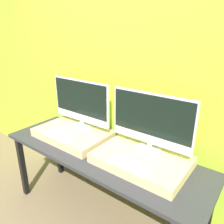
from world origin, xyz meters
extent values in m
cube|color=#9ED12D|center=(0.00, 0.68, 1.30)|extent=(8.00, 0.04, 2.60)
cube|color=#2D2D33|center=(0.00, 0.30, 0.71)|extent=(1.86, 0.61, 0.03)
cube|color=black|center=(-0.87, 0.06, 0.35)|extent=(0.05, 0.05, 0.70)
cube|color=black|center=(-0.87, 0.55, 0.35)|extent=(0.05, 0.05, 0.70)
cube|color=black|center=(0.87, 0.55, 0.35)|extent=(0.05, 0.05, 0.70)
cube|color=#D6B77F|center=(-0.37, 0.35, 0.76)|extent=(0.69, 0.46, 0.08)
cylinder|color=silver|center=(-0.37, 0.47, 0.81)|extent=(0.20, 0.20, 0.01)
cylinder|color=silver|center=(-0.37, 0.47, 0.84)|extent=(0.04, 0.04, 0.05)
cube|color=silver|center=(-0.37, 0.47, 1.06)|extent=(0.67, 0.02, 0.40)
cube|color=black|center=(-0.37, 0.46, 1.09)|extent=(0.65, 0.00, 0.32)
cube|color=silver|center=(-0.37, 0.46, 0.89)|extent=(0.66, 0.00, 0.06)
cube|color=silver|center=(-0.37, 0.19, 0.81)|extent=(0.31, 0.13, 0.01)
cube|color=#B2B2B7|center=(-0.37, 0.19, 0.81)|extent=(0.29, 0.12, 0.00)
cube|color=#D6B77F|center=(0.37, 0.35, 0.76)|extent=(0.69, 0.46, 0.08)
cylinder|color=silver|center=(0.37, 0.47, 0.81)|extent=(0.20, 0.20, 0.01)
cylinder|color=silver|center=(0.37, 0.47, 0.84)|extent=(0.04, 0.04, 0.05)
cube|color=silver|center=(0.37, 0.47, 1.06)|extent=(0.67, 0.02, 0.40)
cube|color=black|center=(0.37, 0.46, 1.09)|extent=(0.65, 0.00, 0.32)
cube|color=silver|center=(0.37, 0.46, 0.89)|extent=(0.66, 0.00, 0.06)
cube|color=silver|center=(0.37, 0.19, 0.81)|extent=(0.31, 0.13, 0.01)
cube|color=#B2B2B7|center=(0.37, 0.19, 0.81)|extent=(0.29, 0.12, 0.00)
camera|label=1|loc=(1.06, -0.92, 1.69)|focal=35.00mm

